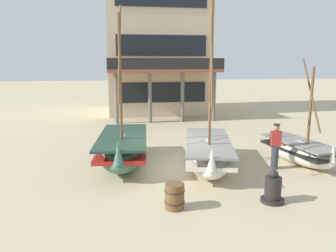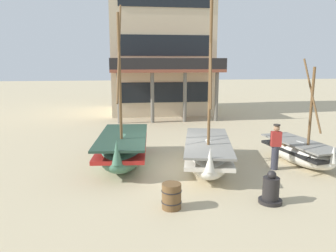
# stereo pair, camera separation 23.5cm
# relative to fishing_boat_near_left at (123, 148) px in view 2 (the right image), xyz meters

# --- Properties ---
(ground_plane) EXTENTS (120.00, 120.00, 0.00)m
(ground_plane) POSITION_rel_fishing_boat_near_left_xyz_m (1.78, -0.75, -0.64)
(ground_plane) COLOR tan
(fishing_boat_near_left) EXTENTS (2.17, 4.77, 5.94)m
(fishing_boat_near_left) POSITION_rel_fishing_boat_near_left_xyz_m (0.00, 0.00, 0.00)
(fishing_boat_near_left) COLOR #427056
(fishing_boat_near_left) RESTS_ON ground
(fishing_boat_centre_large) EXTENTS (2.58, 4.87, 6.58)m
(fishing_boat_centre_large) POSITION_rel_fishing_boat_near_left_xyz_m (3.08, -0.95, -0.04)
(fishing_boat_centre_large) COLOR silver
(fishing_boat_centre_large) RESTS_ON ground
(fishing_boat_far_right) EXTENTS (1.81, 3.60, 4.01)m
(fishing_boat_far_right) POSITION_rel_fishing_boat_near_left_xyz_m (6.75, -0.91, -0.15)
(fishing_boat_far_right) COLOR silver
(fishing_boat_far_right) RESTS_ON ground
(fisherman_by_hull) EXTENTS (0.40, 0.28, 1.68)m
(fisherman_by_hull) POSITION_rel_fishing_boat_near_left_xyz_m (5.49, -1.42, 0.20)
(fisherman_by_hull) COLOR #33333D
(fisherman_by_hull) RESTS_ON ground
(capstan_winch) EXTENTS (0.65, 0.65, 0.94)m
(capstan_winch) POSITION_rel_fishing_boat_near_left_xyz_m (4.06, -4.15, -0.27)
(capstan_winch) COLOR black
(capstan_winch) RESTS_ON ground
(wooden_barrel) EXTENTS (0.56, 0.56, 0.70)m
(wooden_barrel) POSITION_rel_fishing_boat_near_left_xyz_m (1.27, -4.13, -0.29)
(wooden_barrel) COLOR brown
(wooden_barrel) RESTS_ON ground
(harbor_building_main) EXTENTS (7.74, 8.79, 9.97)m
(harbor_building_main) POSITION_rel_fishing_boat_near_left_xyz_m (2.98, 13.75, 4.34)
(harbor_building_main) COLOR beige
(harbor_building_main) RESTS_ON ground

